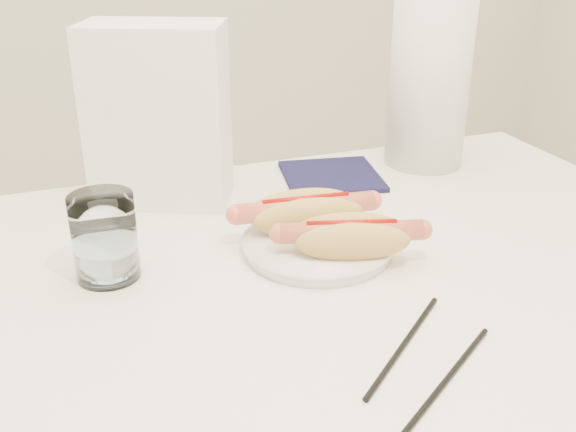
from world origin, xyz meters
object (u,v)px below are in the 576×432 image
object	(u,v)px
table	(304,310)
hotdog_right	(351,237)
hotdog_left	(305,213)
paper_towel_roll	(430,78)
plate	(318,247)
water_glass	(105,237)
napkin_box	(158,115)

from	to	relation	value
table	hotdog_right	distance (m)	0.12
hotdog_left	paper_towel_roll	world-z (taller)	paper_towel_roll
table	plate	distance (m)	0.09
table	hotdog_right	world-z (taller)	hotdog_right
water_glass	paper_towel_roll	size ratio (longest dim) A/B	0.35
table	water_glass	bearing A→B (deg)	162.82
table	plate	world-z (taller)	plate
plate	paper_towel_roll	world-z (taller)	paper_towel_roll
table	plate	size ratio (longest dim) A/B	6.14
table	hotdog_right	xyz separation A→B (m)	(0.06, -0.01, 0.10)
plate	hotdog_right	xyz separation A→B (m)	(0.03, -0.05, 0.03)
hotdog_right	napkin_box	size ratio (longest dim) A/B	0.67
water_glass	napkin_box	world-z (taller)	napkin_box
napkin_box	paper_towel_roll	distance (m)	0.47
plate	water_glass	world-z (taller)	water_glass
plate	hotdog_right	size ratio (longest dim) A/B	1.07
water_glass	paper_towel_roll	xyz separation A→B (m)	(0.58, 0.22, 0.10)
hotdog_left	paper_towel_roll	distance (m)	0.40
plate	water_glass	distance (m)	0.28
hotdog_left	napkin_box	bearing A→B (deg)	132.20
hotdog_left	water_glass	world-z (taller)	water_glass
plate	napkin_box	bearing A→B (deg)	121.55
hotdog_right	table	bearing A→B (deg)	-168.18
table	hotdog_left	distance (m)	0.13
hotdog_left	napkin_box	xyz separation A→B (m)	(-0.15, 0.21, 0.10)
hotdog_right	water_glass	bearing A→B (deg)	-177.69
table	hotdog_left	world-z (taller)	hotdog_left
hotdog_left	hotdog_right	size ratio (longest dim) A/B	1.07
napkin_box	paper_towel_roll	xyz separation A→B (m)	(0.47, 0.00, 0.02)
hotdog_left	paper_towel_roll	xyz separation A→B (m)	(0.32, 0.22, 0.11)
table	napkin_box	bearing A→B (deg)	112.25
hotdog_left	paper_towel_roll	bearing A→B (deg)	40.58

